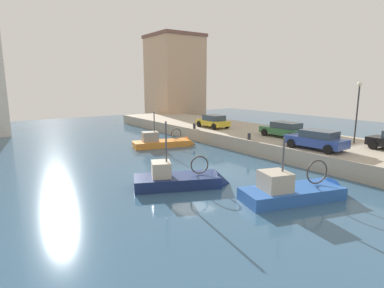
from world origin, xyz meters
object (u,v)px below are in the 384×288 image
object	(u,v)px
parked_car_blue	(317,139)
quay_streetlamp	(358,102)
parked_car_green	(284,129)
mooring_bollard_mid	(249,136)
fishing_boat_navy	(183,184)
fishing_boat_blue	(297,196)
fishing_boat_orange	(165,145)
parked_car_yellow	(213,121)
mooring_bollard_north	(194,126)

from	to	relation	value
parked_car_blue	quay_streetlamp	distance (m)	5.22
parked_car_green	mooring_bollard_mid	bearing A→B (deg)	164.50
fishing_boat_navy	mooring_bollard_mid	size ratio (longest dim) A/B	10.76
fishing_boat_blue	fishing_boat_orange	xyz separation A→B (m)	(1.38, 15.90, -0.02)
fishing_boat_orange	parked_car_yellow	bearing A→B (deg)	6.24
fishing_boat_blue	parked_car_green	distance (m)	12.35
parked_car_yellow	mooring_bollard_mid	xyz separation A→B (m)	(-2.11, -7.47, -0.42)
fishing_boat_blue	quay_streetlamp	xyz separation A→B (m)	(11.32, 3.13, 4.31)
fishing_boat_orange	parked_car_green	size ratio (longest dim) A/B	1.47
fishing_boat_orange	parked_car_green	distance (m)	11.04
fishing_boat_orange	quay_streetlamp	bearing A→B (deg)	-52.11
fishing_boat_navy	parked_car_blue	world-z (taller)	fishing_boat_navy
fishing_boat_blue	quay_streetlamp	world-z (taller)	quay_streetlamp
fishing_boat_navy	parked_car_blue	distance (m)	10.75
parked_car_green	parked_car_blue	size ratio (longest dim) A/B	1.00
fishing_boat_navy	fishing_boat_orange	size ratio (longest dim) A/B	0.94
fishing_boat_navy	mooring_bollard_mid	bearing A→B (deg)	23.21
fishing_boat_blue	parked_car_green	size ratio (longest dim) A/B	1.48
parked_car_yellow	quay_streetlamp	size ratio (longest dim) A/B	0.80
fishing_boat_blue	parked_car_green	xyz separation A→B (m)	(9.07, 8.19, 1.76)
fishing_boat_blue	parked_car_blue	distance (m)	7.83
parked_car_green	quay_streetlamp	world-z (taller)	quay_streetlamp
mooring_bollard_mid	parked_car_green	bearing A→B (deg)	-15.50
mooring_bollard_mid	mooring_bollard_north	world-z (taller)	same
fishing_boat_blue	fishing_boat_orange	size ratio (longest dim) A/B	1.01
parked_car_yellow	quay_streetlamp	bearing A→B (deg)	-75.28
fishing_boat_blue	quay_streetlamp	size ratio (longest dim) A/B	1.32
parked_car_yellow	parked_car_blue	size ratio (longest dim) A/B	0.90
mooring_bollard_mid	parked_car_blue	bearing A→B (deg)	-78.95
parked_car_yellow	parked_car_blue	xyz separation A→B (m)	(-1.01, -13.10, 0.02)
parked_car_green	mooring_bollard_north	distance (m)	9.58
fishing_boat_navy	fishing_boat_orange	world-z (taller)	fishing_boat_navy
fishing_boat_blue	mooring_bollard_north	world-z (taller)	fishing_boat_blue
mooring_bollard_mid	mooring_bollard_north	xyz separation A→B (m)	(0.00, 8.00, 0.00)
fishing_boat_blue	parked_car_yellow	xyz separation A→B (m)	(7.78, 16.60, 1.76)
fishing_boat_orange	parked_car_blue	distance (m)	13.64
fishing_boat_blue	parked_car_blue	size ratio (longest dim) A/B	1.48
fishing_boat_orange	parked_car_yellow	xyz separation A→B (m)	(6.40, 0.70, 1.77)
parked_car_yellow	mooring_bollard_north	xyz separation A→B (m)	(-2.11, 0.53, -0.42)
parked_car_green	fishing_boat_navy	bearing A→B (deg)	-166.46
parked_car_yellow	fishing_boat_orange	bearing A→B (deg)	-173.76
fishing_boat_blue	parked_car_yellow	world-z (taller)	fishing_boat_blue
parked_car_yellow	mooring_bollard_mid	size ratio (longest dim) A/B	7.03
fishing_boat_navy	mooring_bollard_mid	world-z (taller)	fishing_boat_navy
parked_car_green	quay_streetlamp	size ratio (longest dim) A/B	0.89
fishing_boat_navy	quay_streetlamp	distance (m)	15.77
mooring_bollard_north	quay_streetlamp	bearing A→B (deg)	-68.03
quay_streetlamp	parked_car_yellow	bearing A→B (deg)	104.72
fishing_boat_navy	parked_car_yellow	xyz separation A→B (m)	(11.49, 11.49, 1.79)
parked_car_yellow	parked_car_green	bearing A→B (deg)	-81.27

